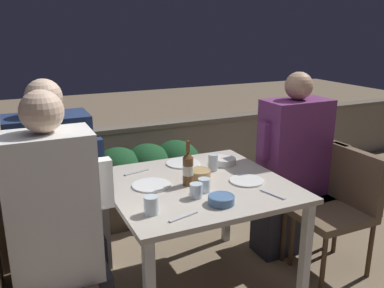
{
  "coord_description": "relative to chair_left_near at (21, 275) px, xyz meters",
  "views": [
    {
      "loc": [
        -0.98,
        -2.02,
        1.62
      ],
      "look_at": [
        0.0,
        0.07,
        0.94
      ],
      "focal_mm": 38.0,
      "sensor_mm": 36.0,
      "label": 1
    }
  ],
  "objects": [
    {
      "name": "plate_2",
      "position": [
        1.07,
        0.55,
        0.22
      ],
      "size": [
        0.23,
        0.23,
        0.01
      ],
      "color": "white",
      "rests_on": "dining_table"
    },
    {
      "name": "glass_cup_2",
      "position": [
        0.62,
        -0.07,
        0.26
      ],
      "size": [
        0.07,
        0.07,
        0.09
      ],
      "color": "silver",
      "rests_on": "dining_table"
    },
    {
      "name": "fork_0",
      "position": [
        0.73,
        0.52,
        0.22
      ],
      "size": [
        0.17,
        0.06,
        0.01
      ],
      "color": "silver",
      "rests_on": "dining_table"
    },
    {
      "name": "chair_right_near",
      "position": [
        1.99,
        0.03,
        0.0
      ],
      "size": [
        0.46,
        0.46,
        0.83
      ],
      "color": "brown",
      "rests_on": "ground_plane"
    },
    {
      "name": "glass_cup_1",
      "position": [
        0.98,
        0.07,
        0.26
      ],
      "size": [
        0.07,
        0.07,
        0.08
      ],
      "color": "silver",
      "rests_on": "dining_table"
    },
    {
      "name": "person_navy_jumper",
      "position": [
        0.24,
        0.37,
        0.18
      ],
      "size": [
        0.5,
        0.26,
        1.36
      ],
      "color": "#282833",
      "rests_on": "ground_plane"
    },
    {
      "name": "glass_cup_3",
      "position": [
        1.19,
        0.35,
        0.27
      ],
      "size": [
        0.06,
        0.06,
        0.11
      ],
      "color": "silver",
      "rests_on": "dining_table"
    },
    {
      "name": "bowl_2",
      "position": [
        1.31,
        0.43,
        0.24
      ],
      "size": [
        0.16,
        0.16,
        0.04
      ],
      "color": "silver",
      "rests_on": "dining_table"
    },
    {
      "name": "beer_bottle",
      "position": [
        0.94,
        0.19,
        0.32
      ],
      "size": [
        0.06,
        0.06,
        0.27
      ],
      "color": "brown",
      "rests_on": "dining_table"
    },
    {
      "name": "fork_1",
      "position": [
        0.75,
        -0.18,
        0.22
      ],
      "size": [
        0.17,
        0.06,
        0.01
      ],
      "color": "silver",
      "rests_on": "dining_table"
    },
    {
      "name": "dining_table",
      "position": [
        1.01,
        0.2,
        0.14
      ],
      "size": [
        1.03,
        1.0,
        0.72
      ],
      "color": "#BCB2A3",
      "rests_on": "ground_plane"
    },
    {
      "name": "plate_0",
      "position": [
        0.74,
        0.27,
        0.22
      ],
      "size": [
        0.23,
        0.23,
        0.01
      ],
      "color": "white",
      "rests_on": "dining_table"
    },
    {
      "name": "chair_left_far",
      "position": [
        0.04,
        0.37,
        0.0
      ],
      "size": [
        0.46,
        0.46,
        0.83
      ],
      "color": "brown",
      "rests_on": "ground_plane"
    },
    {
      "name": "glass_cup_0",
      "position": [
        0.91,
        0.01,
        0.26
      ],
      "size": [
        0.07,
        0.07,
        0.08
      ],
      "color": "silver",
      "rests_on": "dining_table"
    },
    {
      "name": "ground_plane",
      "position": [
        1.01,
        0.2,
        -0.5
      ],
      "size": [
        16.0,
        16.0,
        0.0
      ],
      "primitive_type": "plane",
      "color": "#847056"
    },
    {
      "name": "person_purple_stripe",
      "position": [
        1.81,
        0.36,
        0.16
      ],
      "size": [
        0.52,
        0.26,
        1.32
      ],
      "color": "#282833",
      "rests_on": "ground_plane"
    },
    {
      "name": "fork_2",
      "position": [
        1.31,
        -0.14,
        0.22
      ],
      "size": [
        0.06,
        0.17,
        0.01
      ],
      "color": "silver",
      "rests_on": "dining_table"
    },
    {
      "name": "planter_hedge",
      "position": [
        1.07,
        1.29,
        -0.13
      ],
      "size": [
        0.94,
        0.47,
        0.66
      ],
      "color": "brown",
      "rests_on": "ground_plane"
    },
    {
      "name": "parapet_wall",
      "position": [
        1.01,
        1.91,
        -0.16
      ],
      "size": [
        9.0,
        0.18,
        0.68
      ],
      "color": "gray",
      "rests_on": "ground_plane"
    },
    {
      "name": "bowl_0",
      "position": [
        1.05,
        0.27,
        0.25
      ],
      "size": [
        0.14,
        0.14,
        0.05
      ],
      "color": "tan",
      "rests_on": "dining_table"
    },
    {
      "name": "plate_1",
      "position": [
        1.28,
        0.09,
        0.22
      ],
      "size": [
        0.21,
        0.21,
        0.01
      ],
      "color": "white",
      "rests_on": "dining_table"
    },
    {
      "name": "chair_left_near",
      "position": [
        0.0,
        0.0,
        0.0
      ],
      "size": [
        0.46,
        0.46,
        0.83
      ],
      "color": "brown",
      "rests_on": "ground_plane"
    },
    {
      "name": "bowl_1",
      "position": [
        0.99,
        -0.12,
        0.24
      ],
      "size": [
        0.14,
        0.14,
        0.05
      ],
      "color": "#4C709E",
      "rests_on": "dining_table"
    },
    {
      "name": "person_white_polo",
      "position": [
        0.19,
        -0.0,
        0.18
      ],
      "size": [
        0.49,
        0.26,
        1.36
      ],
      "color": "#282833",
      "rests_on": "ground_plane"
    },
    {
      "name": "chair_right_far",
      "position": [
        2.0,
        0.36,
        0.0
      ],
      "size": [
        0.46,
        0.46,
        0.83
      ],
      "color": "brown",
      "rests_on": "ground_plane"
    }
  ]
}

